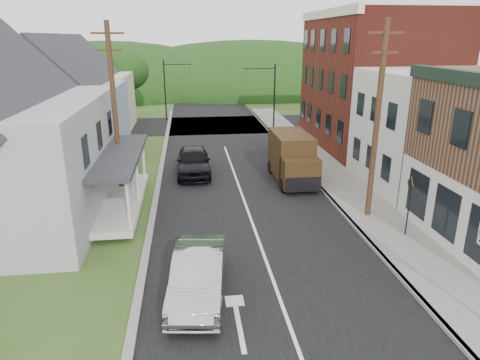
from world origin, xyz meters
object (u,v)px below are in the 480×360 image
object	(u,v)px
delivery_van	(292,158)
warning_sign	(409,198)
dark_sedan	(193,161)
silver_sedan	(198,275)

from	to	relation	value
delivery_van	warning_sign	xyz separation A→B (m)	(3.03, -8.05, 0.42)
dark_sedan	delivery_van	bearing A→B (deg)	-19.54
silver_sedan	delivery_van	world-z (taller)	delivery_van
delivery_van	warning_sign	distance (m)	8.61
silver_sedan	dark_sedan	world-z (taller)	dark_sedan
silver_sedan	delivery_van	bearing A→B (deg)	69.21
silver_sedan	delivery_van	size ratio (longest dim) A/B	0.93
silver_sedan	delivery_van	xyz separation A→B (m)	(5.89, 11.30, 0.66)
dark_sedan	warning_sign	distance (m)	13.45
silver_sedan	warning_sign	distance (m)	9.57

